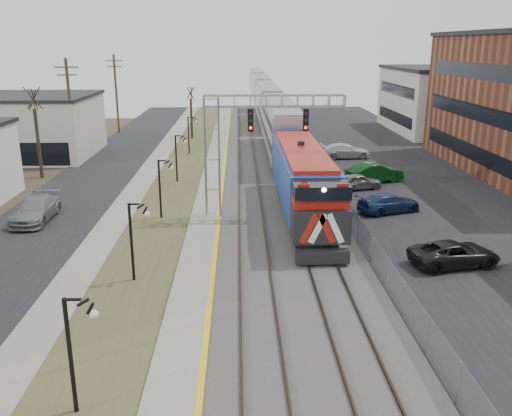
{
  "coord_description": "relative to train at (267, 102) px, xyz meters",
  "views": [
    {
      "loc": [
        1.22,
        -6.74,
        11.2
      ],
      "look_at": [
        2.15,
        21.64,
        2.6
      ],
      "focal_mm": 38.0,
      "sensor_mm": 36.0,
      "label": 1
    }
  ],
  "objects": [
    {
      "name": "car_lot_g",
      "position": [
        6.58,
        -27.6,
        -2.2
      ],
      "size": [
        5.28,
        2.5,
        1.49
      ],
      "primitive_type": "imported",
      "rotation": [
        0.0,
        0.0,
        1.65
      ],
      "color": "silver",
      "rests_on": "ground"
    },
    {
      "name": "signal_gantry",
      "position": [
        -4.28,
        -47.04,
        2.65
      ],
      "size": [
        9.0,
        1.07,
        8.15
      ],
      "color": "gray",
      "rests_on": "ground"
    },
    {
      "name": "fence",
      "position": [
        2.7,
        -40.04,
        -2.14
      ],
      "size": [
        0.04,
        120.0,
        1.6
      ],
      "primitive_type": "cube",
      "color": "gray",
      "rests_on": "ground"
    },
    {
      "name": "platform",
      "position": [
        -6.5,
        -40.04,
        -2.82
      ],
      "size": [
        2.0,
        120.0,
        0.24
      ],
      "primitive_type": "cube",
      "color": "gray",
      "rests_on": "ground"
    },
    {
      "name": "parking_lot",
      "position": [
        10.5,
        -40.04,
        -2.92
      ],
      "size": [
        16.0,
        120.0,
        0.04
      ],
      "primitive_type": "cube",
      "color": "black",
      "rests_on": "ground"
    },
    {
      "name": "street_west",
      "position": [
        -17.0,
        -40.04,
        -2.92
      ],
      "size": [
        7.0,
        120.0,
        0.04
      ],
      "primitive_type": "cube",
      "color": "black",
      "rests_on": "ground"
    },
    {
      "name": "platform_edge",
      "position": [
        -5.62,
        -40.04,
        -2.69
      ],
      "size": [
        0.24,
        120.0,
        0.01
      ],
      "primitive_type": "cube",
      "color": "gold",
      "rests_on": "platform"
    },
    {
      "name": "bare_trees",
      "position": [
        -18.16,
        -36.12,
        -0.24
      ],
      "size": [
        12.3,
        42.3,
        5.95
      ],
      "color": "#382D23",
      "rests_on": "ground"
    },
    {
      "name": "grass_median",
      "position": [
        -9.5,
        -40.04,
        -2.91
      ],
      "size": [
        4.0,
        120.0,
        0.06
      ],
      "primitive_type": "cube",
      "color": "#3F4625",
      "rests_on": "ground"
    },
    {
      "name": "track_far",
      "position": [
        -0.0,
        -40.04,
        -2.66
      ],
      "size": [
        1.58,
        120.0,
        0.15
      ],
      "color": "#2D2119",
      "rests_on": "ballast_bed"
    },
    {
      "name": "car_lot_e",
      "position": [
        5.29,
        -40.0,
        -2.29
      ],
      "size": [
        4.08,
        2.57,
        1.3
      ],
      "primitive_type": "imported",
      "rotation": [
        0.0,
        0.0,
        1.87
      ],
      "color": "slate",
      "rests_on": "ground"
    },
    {
      "name": "car_lot_f",
      "position": [
        7.13,
        -37.74,
        -2.13
      ],
      "size": [
        5.19,
        3.25,
        1.61
      ],
      "primitive_type": "imported",
      "rotation": [
        0.0,
        0.0,
        1.91
      ],
      "color": "#0C3D13",
      "rests_on": "ground"
    },
    {
      "name": "car_street_b",
      "position": [
        -17.66,
        -47.3,
        -2.17
      ],
      "size": [
        2.21,
        5.3,
        1.53
      ],
      "primitive_type": "imported",
      "rotation": [
        0.0,
        0.0,
        0.01
      ],
      "color": "gray",
      "rests_on": "ground"
    },
    {
      "name": "car_lot_c",
      "position": [
        6.98,
        -55.71,
        -2.28
      ],
      "size": [
        5.03,
        2.97,
        1.31
      ],
      "primitive_type": "imported",
      "rotation": [
        0.0,
        0.0,
        1.75
      ],
      "color": "black",
      "rests_on": "ground"
    },
    {
      "name": "sidewalk",
      "position": [
        -12.5,
        -40.04,
        -2.9
      ],
      "size": [
        2.0,
        120.0,
        0.08
      ],
      "primitive_type": "cube",
      "color": "gray",
      "rests_on": "ground"
    },
    {
      "name": "track_near",
      "position": [
        -3.5,
        -40.04,
        -2.66
      ],
      "size": [
        1.58,
        120.0,
        0.15
      ],
      "color": "#2D2119",
      "rests_on": "ballast_bed"
    },
    {
      "name": "car_lot_d",
      "position": [
        6.08,
        -46.22,
        -2.28
      ],
      "size": [
        4.89,
        3.27,
        1.32
      ],
      "primitive_type": "imported",
      "rotation": [
        0.0,
        0.0,
        1.92
      ],
      "color": "#15264C",
      "rests_on": "ground"
    },
    {
      "name": "lampposts",
      "position": [
        -9.5,
        -56.75,
        -0.94
      ],
      "size": [
        0.14,
        62.14,
        4.0
      ],
      "color": "black",
      "rests_on": "ground"
    },
    {
      "name": "ballast_bed",
      "position": [
        -1.5,
        -40.04,
        -2.84
      ],
      "size": [
        8.0,
        120.0,
        0.2
      ],
      "primitive_type": "cube",
      "color": "#595651",
      "rests_on": "ground"
    },
    {
      "name": "train",
      "position": [
        0.0,
        0.0,
        0.0
      ],
      "size": [
        3.0,
        108.65,
        5.33
      ],
      "color": "#123795",
      "rests_on": "ground"
    }
  ]
}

